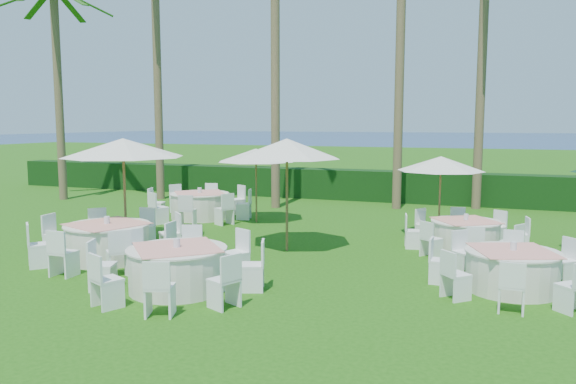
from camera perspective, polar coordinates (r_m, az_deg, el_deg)
name	(u,v)px	position (r m, az deg, el deg)	size (l,w,h in m)	color
ground	(245,278)	(11.44, -4.44, -8.68)	(120.00, 120.00, 0.00)	#1C510D
hedge	(369,185)	(22.62, 8.26, 0.68)	(34.00, 1.00, 1.20)	black
ocean	(468,139)	(112.14, 17.83, 5.20)	(260.00, 260.00, 0.00)	navy
banquet_table_a	(108,241)	(13.39, -17.84, -4.74)	(3.31, 3.31, 1.00)	silver
banquet_table_b	(177,267)	(10.70, -11.18, -7.53)	(3.18, 3.18, 0.98)	silver
banquet_table_c	(512,269)	(11.28, 21.83, -7.31)	(3.01, 3.01, 0.92)	silver
banquet_table_d	(200,205)	(18.40, -8.94, -1.30)	(3.33, 3.33, 1.01)	silver
banquet_table_f	(465,234)	(14.40, 17.57, -4.12)	(2.92, 2.92, 0.89)	silver
umbrella_a	(123,148)	(14.57, -16.41, 4.32)	(3.02, 3.02, 2.71)	brown
umbrella_b	(287,149)	(13.40, -0.11, 4.43)	(2.63, 2.63, 2.72)	brown
umbrella_c	(256,155)	(17.33, -3.27, 3.76)	(2.42, 2.42, 2.30)	brown
umbrella_d	(441,164)	(15.29, 15.26, 2.79)	(2.26, 2.26, 2.22)	brown
palm_a	(157,57)	(23.39, -13.17, 13.17)	(4.14, 4.40, 10.35)	brown
palm_b	(275,58)	(20.44, -1.30, 13.45)	(4.29, 4.34, 9.79)	brown
palm_c	(400,45)	(20.62, 11.34, 14.46)	(4.30, 4.34, 10.63)	brown
palm_d	(482,68)	(21.25, 19.07, 11.81)	(4.15, 4.40, 9.06)	brown
palm_f	(58,84)	(24.33, -22.33, 10.14)	(4.25, 4.37, 8.33)	brown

